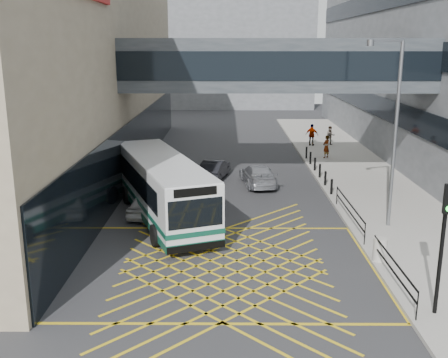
{
  "coord_description": "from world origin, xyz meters",
  "views": [
    {
      "loc": [
        0.14,
        -19.52,
        8.63
      ],
      "look_at": [
        0.0,
        4.0,
        2.6
      ],
      "focal_mm": 42.0,
      "sensor_mm": 36.0,
      "label": 1
    }
  ],
  "objects_px": {
    "car_white": "(150,203)",
    "litter_bin": "(380,249)",
    "car_dark": "(215,169)",
    "pedestrian_b": "(330,136)",
    "pedestrian_a": "(326,147)",
    "pedestrian_c": "(312,135)",
    "traffic_light": "(444,231)",
    "car_silver": "(258,174)",
    "street_lamp": "(393,124)",
    "bus": "(162,186)"
  },
  "relations": [
    {
      "from": "traffic_light",
      "to": "bus",
      "type": "bearing_deg",
      "value": 144.02
    },
    {
      "from": "street_lamp",
      "to": "car_dark",
      "type": "bearing_deg",
      "value": 109.06
    },
    {
      "from": "bus",
      "to": "street_lamp",
      "type": "xyz_separation_m",
      "value": [
        10.94,
        -1.62,
        3.43
      ]
    },
    {
      "from": "pedestrian_c",
      "to": "car_dark",
      "type": "bearing_deg",
      "value": 74.54
    },
    {
      "from": "car_silver",
      "to": "pedestrian_c",
      "type": "bearing_deg",
      "value": -120.78
    },
    {
      "from": "street_lamp",
      "to": "pedestrian_b",
      "type": "height_order",
      "value": "street_lamp"
    },
    {
      "from": "car_white",
      "to": "pedestrian_c",
      "type": "distance_m",
      "value": 21.91
    },
    {
      "from": "street_lamp",
      "to": "pedestrian_a",
      "type": "distance_m",
      "value": 16.3
    },
    {
      "from": "litter_bin",
      "to": "pedestrian_b",
      "type": "xyz_separation_m",
      "value": [
        2.8,
        25.28,
        0.34
      ]
    },
    {
      "from": "car_white",
      "to": "litter_bin",
      "type": "distance_m",
      "value": 12.0
    },
    {
      "from": "car_dark",
      "to": "traffic_light",
      "type": "bearing_deg",
      "value": 124.86
    },
    {
      "from": "traffic_light",
      "to": "pedestrian_b",
      "type": "height_order",
      "value": "traffic_light"
    },
    {
      "from": "bus",
      "to": "car_silver",
      "type": "xyz_separation_m",
      "value": [
        5.27,
        6.52,
        -0.99
      ]
    },
    {
      "from": "bus",
      "to": "street_lamp",
      "type": "relative_size",
      "value": 1.31
    },
    {
      "from": "car_dark",
      "to": "pedestrian_c",
      "type": "xyz_separation_m",
      "value": [
        8.17,
        11.02,
        0.45
      ]
    },
    {
      "from": "car_white",
      "to": "street_lamp",
      "type": "height_order",
      "value": "street_lamp"
    },
    {
      "from": "car_dark",
      "to": "car_silver",
      "type": "distance_m",
      "value": 3.26
    },
    {
      "from": "car_dark",
      "to": "traffic_light",
      "type": "distance_m",
      "value": 20.08
    },
    {
      "from": "street_lamp",
      "to": "pedestrian_a",
      "type": "relative_size",
      "value": 5.03
    },
    {
      "from": "car_dark",
      "to": "car_silver",
      "type": "relative_size",
      "value": 0.91
    },
    {
      "from": "bus",
      "to": "car_dark",
      "type": "relative_size",
      "value": 2.78
    },
    {
      "from": "car_dark",
      "to": "pedestrian_b",
      "type": "height_order",
      "value": "pedestrian_b"
    },
    {
      "from": "bus",
      "to": "traffic_light",
      "type": "distance_m",
      "value": 14.42
    },
    {
      "from": "pedestrian_a",
      "to": "car_white",
      "type": "bearing_deg",
      "value": 8.24
    },
    {
      "from": "car_silver",
      "to": "car_white",
      "type": "bearing_deg",
      "value": 37.44
    },
    {
      "from": "bus",
      "to": "car_dark",
      "type": "xyz_separation_m",
      "value": [
        2.48,
        8.2,
        -1.05
      ]
    },
    {
      "from": "traffic_light",
      "to": "pedestrian_c",
      "type": "distance_m",
      "value": 29.51
    },
    {
      "from": "street_lamp",
      "to": "litter_bin",
      "type": "distance_m",
      "value": 6.31
    },
    {
      "from": "car_white",
      "to": "pedestrian_a",
      "type": "relative_size",
      "value": 2.35
    },
    {
      "from": "car_silver",
      "to": "pedestrian_a",
      "type": "xyz_separation_m",
      "value": [
        5.71,
        7.64,
        0.33
      ]
    },
    {
      "from": "car_silver",
      "to": "street_lamp",
      "type": "xyz_separation_m",
      "value": [
        5.67,
        -8.13,
        4.42
      ]
    },
    {
      "from": "bus",
      "to": "litter_bin",
      "type": "height_order",
      "value": "bus"
    },
    {
      "from": "car_silver",
      "to": "traffic_light",
      "type": "xyz_separation_m",
      "value": [
        4.82,
        -16.74,
        2.32
      ]
    },
    {
      "from": "car_dark",
      "to": "litter_bin",
      "type": "height_order",
      "value": "car_dark"
    },
    {
      "from": "traffic_light",
      "to": "car_silver",
      "type": "bearing_deg",
      "value": 115.48
    },
    {
      "from": "car_silver",
      "to": "pedestrian_c",
      "type": "xyz_separation_m",
      "value": [
        5.39,
        12.71,
        0.39
      ]
    },
    {
      "from": "street_lamp",
      "to": "car_white",
      "type": "bearing_deg",
      "value": 148.04
    },
    {
      "from": "pedestrian_a",
      "to": "litter_bin",
      "type": "bearing_deg",
      "value": 44.54
    },
    {
      "from": "bus",
      "to": "car_white",
      "type": "height_order",
      "value": "bus"
    },
    {
      "from": "car_dark",
      "to": "car_silver",
      "type": "bearing_deg",
      "value": 161.22
    },
    {
      "from": "car_white",
      "to": "traffic_light",
      "type": "distance_m",
      "value": 15.39
    },
    {
      "from": "bus",
      "to": "street_lamp",
      "type": "height_order",
      "value": "street_lamp"
    },
    {
      "from": "car_white",
      "to": "pedestrian_c",
      "type": "relative_size",
      "value": 2.18
    },
    {
      "from": "car_white",
      "to": "car_silver",
      "type": "xyz_separation_m",
      "value": [
        5.97,
        6.02,
        0.05
      ]
    },
    {
      "from": "car_dark",
      "to": "pedestrian_a",
      "type": "height_order",
      "value": "pedestrian_a"
    },
    {
      "from": "car_silver",
      "to": "pedestrian_b",
      "type": "height_order",
      "value": "pedestrian_b"
    },
    {
      "from": "car_silver",
      "to": "pedestrian_a",
      "type": "bearing_deg",
      "value": -134.55
    },
    {
      "from": "car_white",
      "to": "street_lamp",
      "type": "bearing_deg",
      "value": -178.4
    },
    {
      "from": "pedestrian_c",
      "to": "car_silver",
      "type": "bearing_deg",
      "value": 88.12
    },
    {
      "from": "traffic_light",
      "to": "street_lamp",
      "type": "relative_size",
      "value": 0.51
    }
  ]
}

